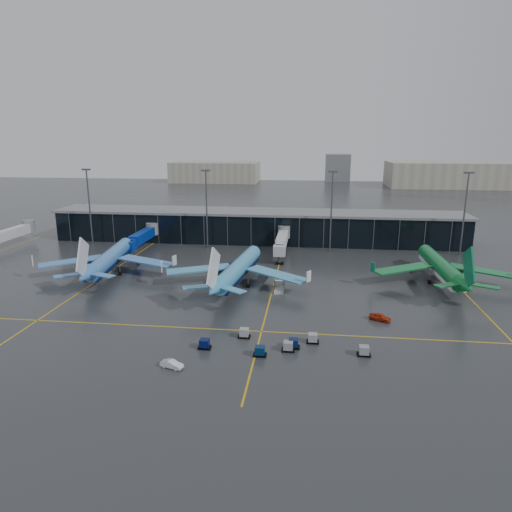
# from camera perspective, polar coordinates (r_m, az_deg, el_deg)

# --- Properties ---
(ground) EXTENTS (600.00, 600.00, 0.00)m
(ground) POSITION_cam_1_polar(r_m,az_deg,el_deg) (102.01, -4.02, -5.71)
(ground) COLOR #282B2D
(ground) RESTS_ON ground
(terminal_pier) EXTENTS (142.00, 17.00, 10.70)m
(terminal_pier) POSITION_cam_1_polar(r_m,az_deg,el_deg) (159.81, 0.11, 3.80)
(terminal_pier) COLOR black
(terminal_pier) RESTS_ON ground
(jet_bridges) EXTENTS (94.00, 27.50, 7.20)m
(jet_bridges) POSITION_cam_1_polar(r_m,az_deg,el_deg) (150.15, -14.17, 2.31)
(jet_bridges) COLOR #595B60
(jet_bridges) RESTS_ON ground
(flood_masts) EXTENTS (203.00, 0.50, 25.50)m
(flood_masts) POSITION_cam_1_polar(r_m,az_deg,el_deg) (146.12, 1.51, 6.11)
(flood_masts) COLOR #595B60
(flood_masts) RESTS_ON ground
(distant_hangars) EXTENTS (260.00, 71.00, 22.00)m
(distant_hangars) POSITION_cam_1_polar(r_m,az_deg,el_deg) (366.30, 11.97, 10.12)
(distant_hangars) COLOR #B2AD99
(distant_hangars) RESTS_ON ground
(taxi_lines) EXTENTS (220.00, 120.00, 0.02)m
(taxi_lines) POSITION_cam_1_polar(r_m,az_deg,el_deg) (110.64, 2.12, -4.04)
(taxi_lines) COLOR gold
(taxi_lines) RESTS_ON ground
(airliner_arkefly) EXTENTS (43.06, 47.57, 13.21)m
(airliner_arkefly) POSITION_cam_1_polar(r_m,az_deg,el_deg) (127.30, -17.84, 0.83)
(airliner_arkefly) COLOR #3D7BC9
(airliner_arkefly) RESTS_ON ground
(airliner_klm_near) EXTENTS (42.01, 46.63, 13.14)m
(airliner_klm_near) POSITION_cam_1_polar(r_m,az_deg,el_deg) (111.86, -2.20, -0.32)
(airliner_klm_near) COLOR #3E99CC
(airliner_klm_near) RESTS_ON ground
(airliner_aer_lingus) EXTENTS (37.27, 42.26, 12.80)m
(airliner_aer_lingus) POSITION_cam_1_polar(r_m,az_deg,el_deg) (122.90, 22.17, -0.13)
(airliner_aer_lingus) COLOR #0D702F
(airliner_aer_lingus) RESTS_ON ground
(baggage_carts) EXTENTS (29.24, 8.40, 1.70)m
(baggage_carts) POSITION_cam_1_polar(r_m,az_deg,el_deg) (80.25, 3.08, -10.95)
(baggage_carts) COLOR black
(baggage_carts) RESTS_ON ground
(mobile_airstair) EXTENTS (2.26, 3.24, 3.45)m
(mobile_airstair) POSITION_cam_1_polar(r_m,az_deg,el_deg) (107.59, 2.93, -4.17)
(mobile_airstair) COLOR silver
(mobile_airstair) RESTS_ON ground
(service_van_red) EXTENTS (4.57, 3.43, 1.45)m
(service_van_red) POSITION_cam_1_polar(r_m,az_deg,el_deg) (94.77, 15.23, -7.37)
(service_van_red) COLOR #B22A0D
(service_van_red) RESTS_ON ground
(service_van_white) EXTENTS (3.96, 2.31, 1.23)m
(service_van_white) POSITION_cam_1_polar(r_m,az_deg,el_deg) (75.22, -10.48, -13.15)
(service_van_white) COLOR white
(service_van_white) RESTS_ON ground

